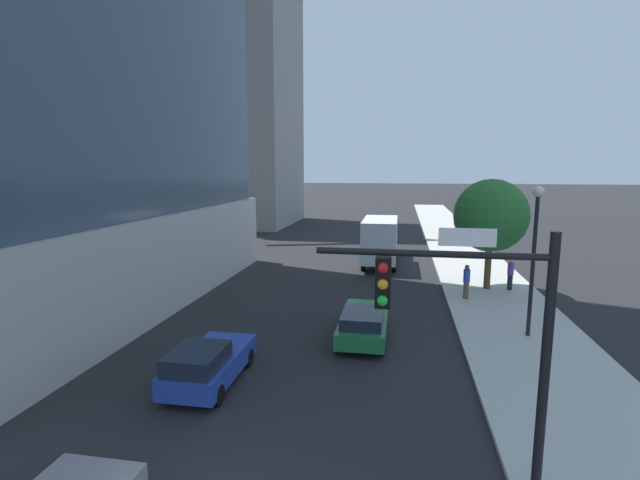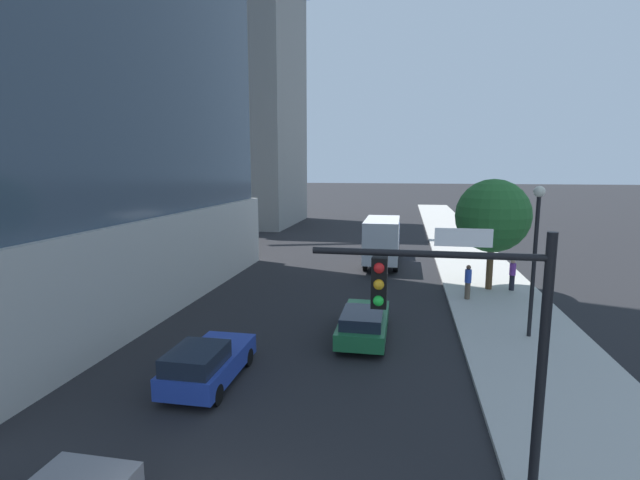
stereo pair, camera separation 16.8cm
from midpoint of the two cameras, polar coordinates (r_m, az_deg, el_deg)
name	(u,v)px [view 1 (the left image)]	position (r m, az deg, el deg)	size (l,w,h in m)	color
sidewalk	(489,290)	(27.90, 20.19, -5.83)	(5.19, 120.00, 0.15)	#B2AFA8
construction_building	(237,82)	(59.15, -10.45, 18.87)	(18.32, 17.22, 40.32)	gray
traffic_light_pole	(469,316)	(9.75, 17.62, -9.07)	(4.72, 0.48, 5.64)	black
street_lamp	(535,240)	(20.00, 25.01, 0.02)	(0.44, 0.44, 6.11)	black
street_tree	(491,216)	(27.10, 20.37, 2.85)	(4.07, 4.07, 6.21)	brown
car_green	(364,322)	(19.04, 5.21, -10.20)	(1.87, 4.79, 1.38)	#1E6638
car_blue	(208,363)	(15.65, -14.16, -14.72)	(1.82, 4.05, 1.49)	#233D9E
box_truck	(380,239)	(33.22, 7.41, 0.16)	(2.34, 7.90, 3.41)	#1E4799
pedestrian_purple_shirt	(510,274)	(27.79, 22.51, -3.94)	(0.34, 0.34, 1.76)	black
pedestrian_blue_shirt	(466,281)	(25.15, 17.63, -4.92)	(0.34, 0.34, 1.81)	brown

